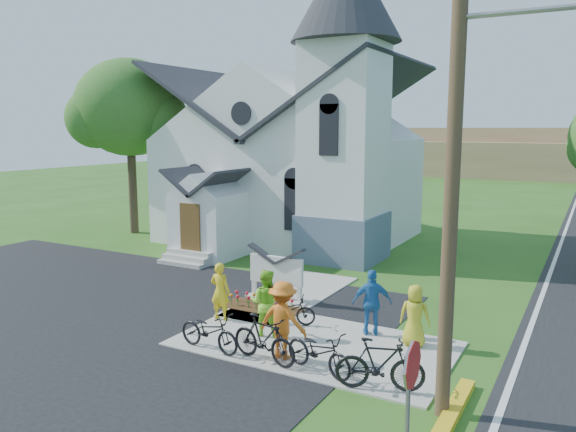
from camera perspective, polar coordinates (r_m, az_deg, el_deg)
The scene contains 20 objects.
ground at distance 15.26m, azimuth -3.39°, elevation -12.51°, with size 120.00×120.00×0.00m, color #2B5819.
parking_lot at distance 18.57m, azimuth -25.79°, elevation -9.42°, with size 20.00×16.00×0.02m, color black.
sidewalk at distance 14.97m, azimuth 2.64°, elevation -12.83°, with size 7.00×4.00×0.05m, color #A7A397.
church at distance 27.76m, azimuth 0.81°, elevation 8.25°, with size 12.35×12.00×13.00m.
church_sign at distance 18.14m, azimuth -1.20°, elevation -5.58°, with size 2.20×0.40×1.70m.
flower_bed at distance 17.68m, azimuth -2.68°, elevation -9.33°, with size 2.60×1.10×0.07m, color #3B2510.
utility_pole at distance 10.72m, azimuth 16.86°, elevation 7.65°, with size 3.45×0.28×10.00m.
stop_sign at distance 8.92m, azimuth 12.36°, elevation -16.42°, with size 0.11×0.76×2.48m.
tree_lot_corner at distance 30.86m, azimuth -15.82°, elevation 10.51°, with size 5.60×5.60×9.15m.
distant_hills at distance 68.52m, azimuth 25.51°, elevation 5.22°, with size 61.00×10.00×5.60m.
cyclist_0 at distance 16.52m, azimuth -6.90°, elevation -7.58°, with size 0.62×0.40×1.69m, color yellow.
bike_0 at distance 14.46m, azimuth -8.00°, elevation -11.52°, with size 0.65×1.87×0.98m, color black.
cyclist_1 at distance 15.22m, azimuth -2.28°, elevation -8.76°, with size 0.87×0.68×1.80m, color #81D928.
bike_1 at distance 13.64m, azimuth -2.46°, elevation -12.37°, with size 0.53×1.89×1.14m, color black.
cyclist_2 at distance 15.39m, azimuth 8.54°, elevation -8.67°, with size 1.05×0.44×1.79m, color #2369B0.
bike_2 at distance 16.12m, azimuth -0.07°, elevation -9.51°, with size 0.56×1.61×0.84m, color black.
cyclist_3 at distance 13.73m, azimuth -0.53°, elevation -10.51°, with size 1.23×0.71×1.91m, color orange.
bike_3 at distance 12.43m, azimuth 9.32°, elevation -14.66°, with size 0.54×1.90×1.14m, color black.
cyclist_4 at distance 14.86m, azimuth 12.74°, elevation -9.82°, with size 0.78×0.51×1.60m, color gold.
bike_4 at distance 13.13m, azimuth 3.16°, elevation -13.60°, with size 0.66×1.89×0.99m, color black.
Camera 1 is at (7.65, -11.97, 5.57)m, focal length 35.00 mm.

